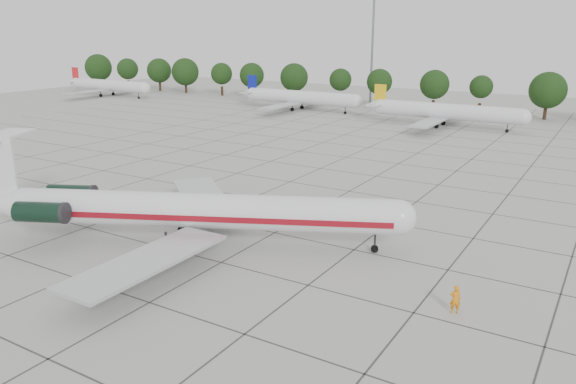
% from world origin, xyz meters
% --- Properties ---
extents(ground, '(260.00, 260.00, 0.00)m').
position_xyz_m(ground, '(0.00, 0.00, 0.00)').
color(ground, '#ABABA4').
rests_on(ground, ground).
extents(apron_joints, '(170.00, 170.00, 0.02)m').
position_xyz_m(apron_joints, '(0.00, 15.00, 0.01)').
color(apron_joints, '#383838').
rests_on(apron_joints, ground).
extents(main_airliner, '(36.75, 27.50, 9.05)m').
position_xyz_m(main_airliner, '(-5.38, -6.63, 3.20)').
color(main_airliner, silver).
rests_on(main_airliner, ground).
extents(ground_crew, '(0.86, 0.74, 1.98)m').
position_xyz_m(ground_crew, '(18.28, -6.60, 0.99)').
color(ground_crew, orange).
rests_on(ground_crew, ground).
extents(bg_airliner_a, '(28.24, 27.20, 7.40)m').
position_xyz_m(bg_airliner_a, '(-97.37, 67.34, 2.91)').
color(bg_airliner_a, silver).
rests_on(bg_airliner_a, ground).
extents(bg_airliner_b, '(28.24, 27.20, 7.40)m').
position_xyz_m(bg_airliner_b, '(-38.16, 70.69, 2.91)').
color(bg_airliner_b, silver).
rests_on(bg_airliner_b, ground).
extents(bg_airliner_c, '(28.24, 27.20, 7.40)m').
position_xyz_m(bg_airliner_c, '(-3.33, 65.25, 2.91)').
color(bg_airliner_c, silver).
rests_on(bg_airliner_c, ground).
extents(tree_line, '(249.86, 8.44, 10.22)m').
position_xyz_m(tree_line, '(-11.68, 85.00, 5.98)').
color(tree_line, '#332114').
rests_on(tree_line, ground).
extents(floodlight_mast, '(1.60, 1.60, 25.45)m').
position_xyz_m(floodlight_mast, '(-30.00, 92.00, 14.28)').
color(floodlight_mast, slate).
rests_on(floodlight_mast, ground).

